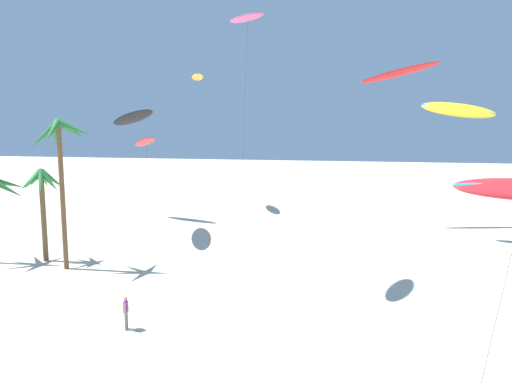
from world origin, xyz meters
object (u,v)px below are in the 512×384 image
Objects in this scene: flying_kite_5 at (458,110)px; flying_kite_2 at (248,18)px; flying_kite_9 at (146,142)px; flying_kite_3 at (132,118)px; palm_tree_0 at (41,187)px; flying_kite_1 at (198,77)px; flying_kite_4 at (401,72)px; palm_tree_2 at (61,147)px; person_near_right at (126,312)px.

flying_kite_2 is at bearing -135.78° from flying_kite_5.
flying_kite_3 is at bearing 123.56° from flying_kite_9.
flying_kite_5 is (15.14, 14.73, -5.14)m from flying_kite_2.
palm_tree_0 is 10.69m from flying_kite_9.
flying_kite_1 is 29.72m from flying_kite_2.
flying_kite_3 is at bearing 173.19° from flying_kite_5.
flying_kite_1 is 1.36× the size of flying_kite_5.
flying_kite_5 is 27.66m from flying_kite_9.
flying_kite_1 is at bearing 156.28° from flying_kite_5.
flying_kite_3 is 32.60m from flying_kite_5.
flying_kite_4 reaches higher than palm_tree_0.
palm_tree_2 is (2.77, -1.39, 3.03)m from palm_tree_0.
flying_kite_1 is (0.84, 26.80, 7.48)m from palm_tree_2.
flying_kite_2 is at bearing -5.33° from palm_tree_0.
palm_tree_0 is at bearing -144.18° from flying_kite_4.
flying_kite_1 is at bearing 103.13° from person_near_right.
flying_kite_9 is at bearing 82.97° from palm_tree_2.
palm_tree_2 is at bearing 179.49° from flying_kite_2.
flying_kite_4 is at bearing 124.31° from flying_kite_5.
palm_tree_0 is at bearing -157.13° from flying_kite_5.
flying_kite_4 is at bearing 35.82° from palm_tree_0.
flying_kite_2 is 21.74m from flying_kite_5.
flying_kite_4 is 36.27m from person_near_right.
palm_tree_0 is 34.53m from flying_kite_5.
palm_tree_0 is 0.57× the size of flying_kite_3.
flying_kite_3 is at bearing -119.12° from flying_kite_1.
flying_kite_2 is at bearing -41.95° from flying_kite_9.
flying_kite_4 is 1.34× the size of flying_kite_5.
flying_kite_4 reaches higher than person_near_right.
palm_tree_0 is at bearing -98.09° from flying_kite_1.
flying_kite_4 reaches higher than flying_kite_3.
flying_kite_1 reaches higher than flying_kite_3.
flying_kite_4 is (10.84, 21.04, -1.17)m from flying_kite_2.
palm_tree_0 is 0.41× the size of flying_kite_1.
person_near_right is (11.87, -10.00, -4.75)m from palm_tree_0.
flying_kite_1 reaches higher than flying_kite_9.
person_near_right is at bearing -76.87° from flying_kite_1.
palm_tree_2 is 10.85m from flying_kite_9.
person_near_right is at bearing -129.98° from flying_kite_5.
flying_kite_5 is at bearing -23.72° from flying_kite_1.
flying_kite_4 is at bearing 23.86° from flying_kite_9.
flying_kite_2 reaches higher than flying_kite_4.
flying_kite_9 is at bearing -56.44° from flying_kite_3.
flying_kite_5 is at bearing -6.81° from flying_kite_3.
flying_kite_5 is 7.47× the size of person_near_right.
palm_tree_0 is 16.23m from person_near_right.
palm_tree_0 is 0.66× the size of palm_tree_2.
palm_tree_0 is 0.74× the size of flying_kite_9.
flying_kite_3 is at bearing 93.42° from palm_tree_0.
flying_kite_2 reaches higher than person_near_right.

